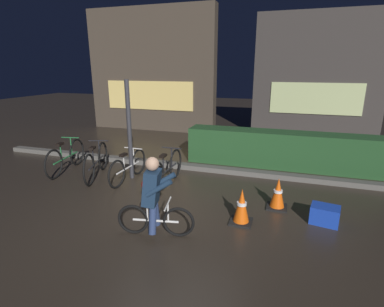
{
  "coord_description": "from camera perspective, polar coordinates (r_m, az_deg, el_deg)",
  "views": [
    {
      "loc": [
        1.86,
        -4.56,
        2.48
      ],
      "look_at": [
        0.2,
        0.6,
        0.9
      ],
      "focal_mm": 27.88,
      "sensor_mm": 36.0,
      "label": 1
    }
  ],
  "objects": [
    {
      "name": "parked_bike_center_left",
      "position": [
        6.83,
        -12.11,
        -2.53
      ],
      "size": [
        0.46,
        1.52,
        0.7
      ],
      "rotation": [
        0.0,
        0.0,
        1.53
      ],
      "color": "black",
      "rests_on": "ground"
    },
    {
      "name": "storefront_left",
      "position": [
        12.24,
        -7.8,
        15.33
      ],
      "size": [
        5.17,
        0.54,
        4.65
      ],
      "color": "#42382D",
      "rests_on": "ground"
    },
    {
      "name": "traffic_cone_far",
      "position": [
        5.64,
        16.09,
        -7.41
      ],
      "size": [
        0.36,
        0.36,
        0.57
      ],
      "color": "black",
      "rests_on": "ground"
    },
    {
      "name": "parked_bike_center_right",
      "position": [
        6.41,
        -4.84,
        -3.16
      ],
      "size": [
        0.46,
        1.7,
        0.78
      ],
      "rotation": [
        0.0,
        0.0,
        1.56
      ],
      "color": "black",
      "rests_on": "ground"
    },
    {
      "name": "parked_bike_left_mid",
      "position": [
        7.24,
        -17.83,
        -1.54
      ],
      "size": [
        0.61,
        1.69,
        0.81
      ],
      "rotation": [
        0.0,
        0.0,
        1.89
      ],
      "color": "black",
      "rests_on": "ground"
    },
    {
      "name": "ground_plane",
      "position": [
        5.51,
        -3.96,
        -10.53
      ],
      "size": [
        40.0,
        40.0,
        0.0
      ],
      "primitive_type": "plane",
      "color": "#2D261E"
    },
    {
      "name": "cyclist",
      "position": [
        4.5,
        -7.38,
        -8.15
      ],
      "size": [
        1.18,
        0.5,
        1.25
      ],
      "rotation": [
        0.0,
        0.0,
        0.19
      ],
      "color": "black",
      "rests_on": "ground"
    },
    {
      "name": "traffic_cone_near",
      "position": [
        5.0,
        9.46,
        -9.99
      ],
      "size": [
        0.36,
        0.36,
        0.59
      ],
      "color": "black",
      "rests_on": "ground"
    },
    {
      "name": "sidewalk_curb",
      "position": [
        7.41,
        2.33,
        -2.81
      ],
      "size": [
        12.0,
        0.24,
        0.12
      ],
      "primitive_type": "cube",
      "color": "#56544F",
      "rests_on": "ground"
    },
    {
      "name": "hedge_row",
      "position": [
        7.92,
        16.81,
        0.73
      ],
      "size": [
        4.8,
        0.7,
        0.91
      ],
      "primitive_type": "cube",
      "color": "#214723",
      "rests_on": "ground"
    },
    {
      "name": "street_post",
      "position": [
        6.78,
        -11.89,
        4.28
      ],
      "size": [
        0.1,
        0.1,
        2.22
      ],
      "primitive_type": "cylinder",
      "color": "#2D2D33",
      "rests_on": "ground"
    },
    {
      "name": "blue_crate",
      "position": [
        5.43,
        24.05,
        -10.65
      ],
      "size": [
        0.49,
        0.39,
        0.3
      ],
      "primitive_type": "cube",
      "rotation": [
        0.0,
        0.0,
        -0.18
      ],
      "color": "#193DB7",
      "rests_on": "ground"
    },
    {
      "name": "storefront_right",
      "position": [
        11.79,
        22.86,
        13.44
      ],
      "size": [
        4.4,
        0.54,
        4.33
      ],
      "color": "#383330",
      "rests_on": "ground"
    },
    {
      "name": "parked_bike_leftmost",
      "position": [
        7.89,
        -22.97,
        -0.66
      ],
      "size": [
        0.46,
        1.71,
        0.8
      ],
      "rotation": [
        0.0,
        0.0,
        1.74
      ],
      "color": "black",
      "rests_on": "ground"
    }
  ]
}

